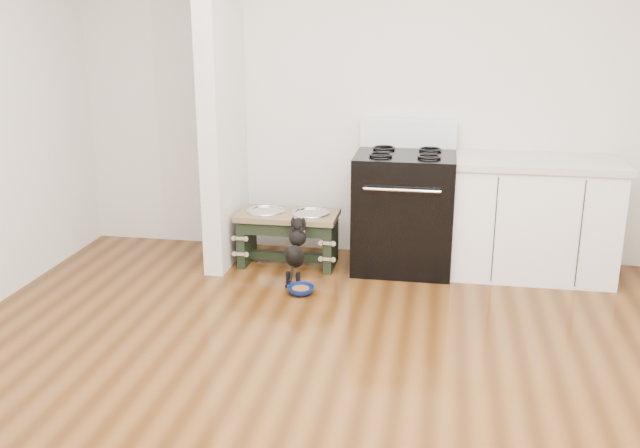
% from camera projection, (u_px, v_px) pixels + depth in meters
% --- Properties ---
extents(ground, '(5.00, 5.00, 0.00)m').
position_uv_depth(ground, '(327.00, 405.00, 3.72)').
color(ground, '#43240C').
rests_on(ground, ground).
extents(room_shell, '(5.00, 5.00, 5.00)m').
position_uv_depth(room_shell, '(328.00, 92.00, 3.25)').
color(room_shell, silver).
rests_on(room_shell, ground).
extents(partition_wall, '(0.15, 0.80, 2.70)m').
position_uv_depth(partition_wall, '(222.00, 94.00, 5.50)').
color(partition_wall, silver).
rests_on(partition_wall, ground).
extents(oven_range, '(0.76, 0.69, 1.14)m').
position_uv_depth(oven_range, '(404.00, 209.00, 5.57)').
color(oven_range, black).
rests_on(oven_range, ground).
extents(cabinet_run, '(1.24, 0.64, 0.91)m').
position_uv_depth(cabinet_run, '(533.00, 218.00, 5.43)').
color(cabinet_run, white).
rests_on(cabinet_run, ground).
extents(dog_feeder, '(0.79, 0.42, 0.45)m').
position_uv_depth(dog_feeder, '(288.00, 228.00, 5.67)').
color(dog_feeder, black).
rests_on(dog_feeder, ground).
extents(puppy, '(0.14, 0.41, 0.48)m').
position_uv_depth(puppy, '(296.00, 249.00, 5.32)').
color(puppy, black).
rests_on(puppy, ground).
extents(floor_bowl, '(0.24, 0.24, 0.06)m').
position_uv_depth(floor_bowl, '(301.00, 290.00, 5.15)').
color(floor_bowl, navy).
rests_on(floor_bowl, ground).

